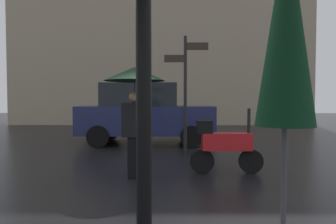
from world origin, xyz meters
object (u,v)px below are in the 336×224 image
(folded_patio_umbrella_near, at_px, (286,37))
(pedestrian_with_umbrella, at_px, (135,88))
(parked_scooter, at_px, (224,144))
(street_signpost, at_px, (186,84))
(parked_car_left, at_px, (145,113))

(folded_patio_umbrella_near, height_order, pedestrian_with_umbrella, folded_patio_umbrella_near)
(folded_patio_umbrella_near, relative_size, pedestrian_with_umbrella, 1.31)
(pedestrian_with_umbrella, height_order, parked_scooter, pedestrian_with_umbrella)
(parked_scooter, bearing_deg, street_signpost, 90.70)
(pedestrian_with_umbrella, distance_m, parked_scooter, 1.98)
(pedestrian_with_umbrella, bearing_deg, parked_car_left, 175.25)
(parked_car_left, bearing_deg, folded_patio_umbrella_near, -66.52)
(folded_patio_umbrella_near, distance_m, parked_car_left, 7.87)
(folded_patio_umbrella_near, height_order, parked_car_left, folded_patio_umbrella_near)
(folded_patio_umbrella_near, bearing_deg, parked_scooter, 85.96)
(folded_patio_umbrella_near, height_order, street_signpost, street_signpost)
(parked_car_left, relative_size, street_signpost, 1.42)
(folded_patio_umbrella_near, distance_m, parked_scooter, 3.90)
(pedestrian_with_umbrella, bearing_deg, parked_scooter, 95.77)
(parked_scooter, distance_m, street_signpost, 2.24)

